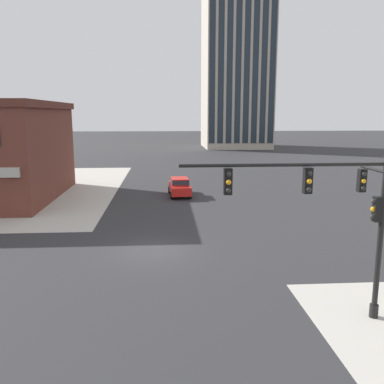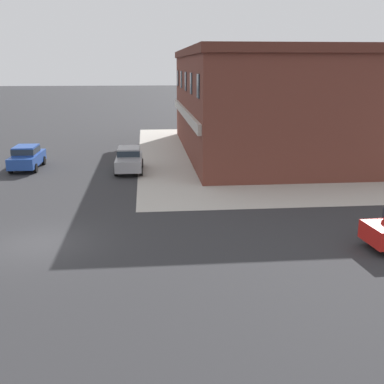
{
  "view_description": "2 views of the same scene",
  "coord_description": "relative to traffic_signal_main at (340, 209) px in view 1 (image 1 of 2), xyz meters",
  "views": [
    {
      "loc": [
        0.67,
        -21.75,
        7.45
      ],
      "look_at": [
        2.41,
        3.97,
        2.53
      ],
      "focal_mm": 38.43,
      "sensor_mm": 36.0,
      "label": 1
    },
    {
      "loc": [
        19.21,
        4.59,
        7.21
      ],
      "look_at": [
        -0.64,
        6.53,
        1.89
      ],
      "focal_mm": 44.64,
      "sensor_mm": 36.0,
      "label": 2
    }
  ],
  "objects": [
    {
      "name": "traffic_signal_main",
      "position": [
        0.0,
        0.0,
        0.0
      ],
      "size": [
        7.38,
        2.09,
        6.14
      ],
      "color": "black",
      "rests_on": "ground"
    },
    {
      "name": "car_main_southbound_near",
      "position": [
        -4.87,
        23.34,
        -3.2
      ],
      "size": [
        2.08,
        4.49,
        1.68
      ],
      "color": "red",
      "rests_on": "ground"
    },
    {
      "name": "ground_plane",
      "position": [
        -6.91,
        7.88,
        -4.11
      ],
      "size": [
        320.0,
        320.0,
        0.0
      ],
      "primitive_type": "plane",
      "color": "#2D2D30"
    }
  ]
}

